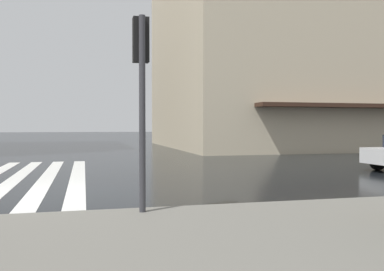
# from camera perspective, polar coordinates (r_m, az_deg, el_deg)

# --- Properties ---
(ground_plane) EXTENTS (220.00, 220.00, 0.00)m
(ground_plane) POSITION_cam_1_polar(r_m,az_deg,el_deg) (11.59, -17.49, -7.52)
(ground_plane) COLOR black
(zebra_crossing) EXTENTS (13.00, 5.50, 0.01)m
(zebra_crossing) POSITION_cam_1_polar(r_m,az_deg,el_deg) (15.77, -24.05, -5.22)
(zebra_crossing) COLOR silver
(zebra_crossing) RESTS_ON ground_plane
(haussmann_block_corner) EXTENTS (20.44, 21.16, 19.69)m
(haussmann_block_corner) POSITION_cam_1_polar(r_m,az_deg,el_deg) (38.55, 13.17, 13.07)
(haussmann_block_corner) COLOR beige
(haussmann_block_corner) RESTS_ON ground_plane
(traffic_signal_post) EXTENTS (0.44, 0.30, 3.67)m
(traffic_signal_post) POSITION_cam_1_polar(r_m,az_deg,el_deg) (8.26, -6.73, 8.43)
(traffic_signal_post) COLOR #333338
(traffic_signal_post) RESTS_ON sidewalk_pavement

